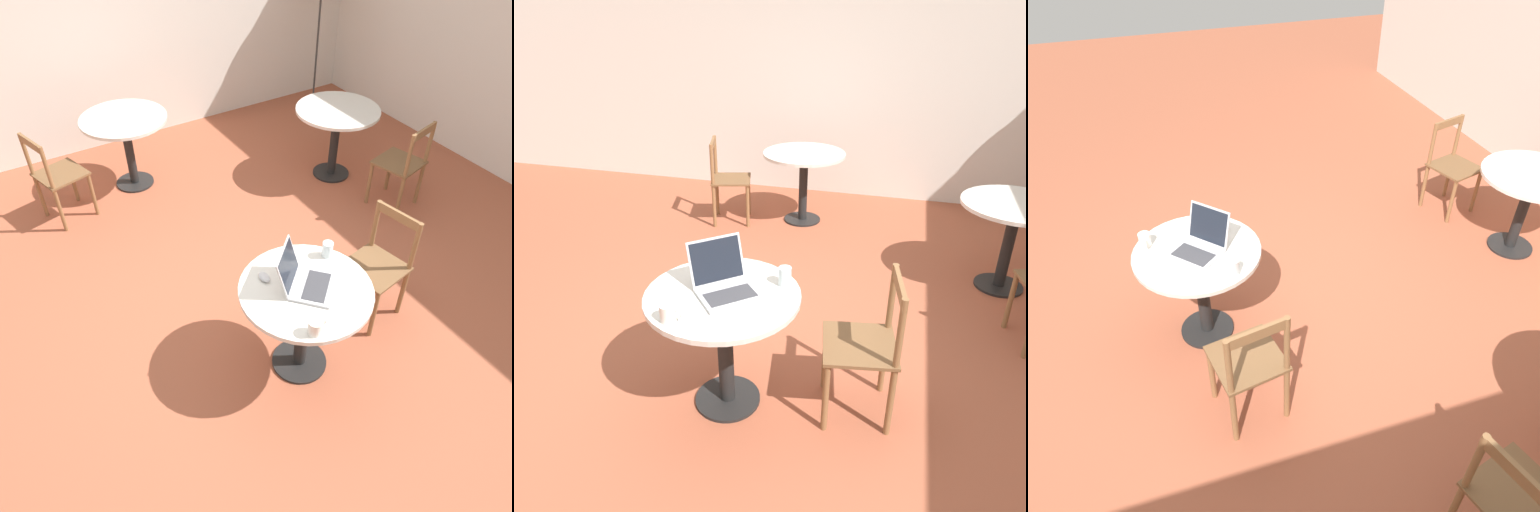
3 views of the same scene
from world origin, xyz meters
The scene contains 10 objects.
ground_plane centered at (0.00, 0.00, 0.00)m, with size 16.00×16.00×0.00m, color #9E5138.
cafe_table_near centered at (0.01, -0.51, 0.58)m, with size 0.83×0.83×0.74m.
cafe_table_far centered at (-0.14, 2.25, 0.58)m, with size 0.83×0.83×0.74m.
chair_near_right centered at (0.77, -0.38, 0.44)m, with size 0.45×0.45×0.87m.
chair_mid_front centered at (1.90, 0.55, 0.44)m, with size 0.47×0.47×0.87m.
chair_far_left centered at (-0.89, 2.03, 0.44)m, with size 0.48×0.48×0.87m.
laptop centered at (0.02, -0.49, 0.79)m, with size 0.45×0.45×0.26m.
mouse centered at (-0.16, -0.30, 0.75)m, with size 0.06×0.10×0.03m.
mug centered at (-0.15, -0.81, 0.78)m, with size 0.12×0.08×0.09m.
drinking_glass centered at (0.30, -0.33, 0.79)m, with size 0.07×0.07×0.11m.
Camera 3 is at (2.58, -0.76, 2.73)m, focal length 35.00 mm.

